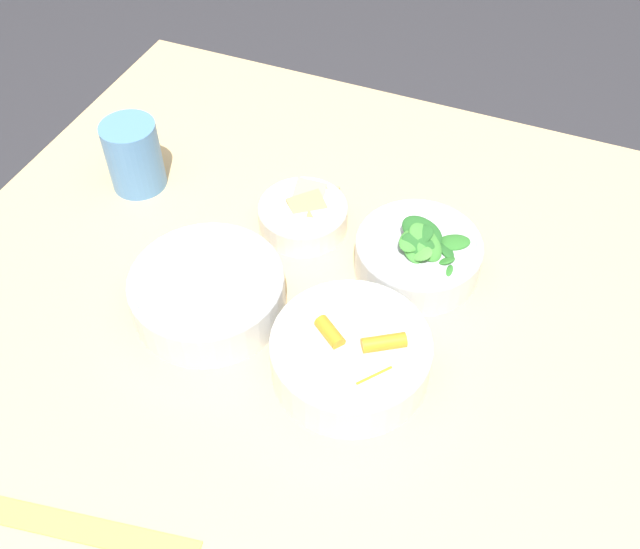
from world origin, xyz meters
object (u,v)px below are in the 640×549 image
cup (134,156)px  bowl_greens (419,253)px  bowl_carrots (351,354)px  ruler (54,523)px  bowl_cookies (304,214)px  bowl_beans_hotdog (208,293)px

cup → bowl_greens: bearing=178.8°
bowl_carrots → bowl_greens: bowl_greens is taller
bowl_greens → bowl_carrots: bearing=82.1°
bowl_carrots → ruler: bearing=53.8°
cup → ruler: bearing=112.2°
bowl_cookies → bowl_beans_hotdog: bearing=73.7°
bowl_greens → bowl_cookies: (0.18, -0.02, -0.01)m
bowl_greens → ruler: bearing=63.4°
bowl_carrots → bowl_cookies: 0.26m
bowl_carrots → bowl_beans_hotdog: bowl_carrots is taller
bowl_carrots → cup: (0.42, -0.20, 0.02)m
bowl_cookies → ruler: 0.51m
cup → bowl_cookies: bearing=-177.9°
bowl_cookies → ruler: bearing=82.4°
bowl_greens → bowl_beans_hotdog: bearing=35.8°
ruler → cup: (0.20, -0.49, 0.05)m
ruler → cup: 0.54m
cup → bowl_beans_hotdog: bearing=140.9°
ruler → bowl_carrots: bearing=-126.2°
bowl_beans_hotdog → bowl_cookies: 0.19m
bowl_carrots → ruler: (0.22, 0.30, -0.03)m
bowl_cookies → cup: cup is taller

